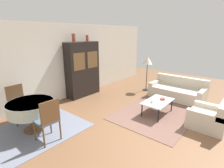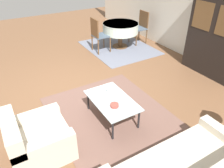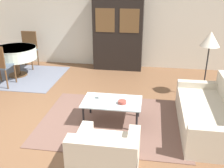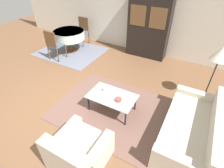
# 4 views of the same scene
# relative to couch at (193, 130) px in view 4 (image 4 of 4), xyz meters

# --- Properties ---
(ground_plane) EXTENTS (14.00, 14.00, 0.00)m
(ground_plane) POSITION_rel_couch_xyz_m (-2.81, -0.39, -0.27)
(ground_plane) COLOR brown
(wall_back) EXTENTS (10.00, 0.06, 2.70)m
(wall_back) POSITION_rel_couch_xyz_m (-2.81, 3.24, 1.08)
(wall_back) COLOR beige
(wall_back) RESTS_ON ground_plane
(area_rug) EXTENTS (2.64, 2.05, 0.01)m
(area_rug) POSITION_rel_couch_xyz_m (-1.70, -0.01, -0.27)
(area_rug) COLOR brown
(area_rug) RESTS_ON ground_plane
(dining_rug) EXTENTS (2.27, 1.86, 0.01)m
(dining_rug) POSITION_rel_couch_xyz_m (-4.54, 1.89, -0.27)
(dining_rug) COLOR slate
(dining_rug) RESTS_ON ground_plane
(couch) EXTENTS (0.95, 1.91, 0.77)m
(couch) POSITION_rel_couch_xyz_m (0.00, 0.00, 0.00)
(couch) COLOR beige
(couch) RESTS_ON ground_plane
(armchair) EXTENTS (0.84, 0.86, 0.74)m
(armchair) POSITION_rel_couch_xyz_m (-1.60, -1.41, 0.01)
(armchair) COLOR beige
(armchair) RESTS_ON ground_plane
(coffee_table) EXTENTS (1.04, 0.64, 0.41)m
(coffee_table) POSITION_rel_couch_xyz_m (-1.73, -0.03, 0.11)
(coffee_table) COLOR black
(coffee_table) RESTS_ON area_rug
(display_cabinet) EXTENTS (1.34, 0.45, 2.05)m
(display_cabinet) POSITION_rel_couch_xyz_m (-2.02, 2.97, 0.75)
(display_cabinet) COLOR black
(display_cabinet) RESTS_ON ground_plane
(dining_table) EXTENTS (1.10, 1.10, 0.76)m
(dining_table) POSITION_rel_couch_xyz_m (-4.58, 1.96, 0.34)
(dining_table) COLOR brown
(dining_table) RESTS_ON dining_rug
(dining_chair_near) EXTENTS (0.44, 0.44, 1.01)m
(dining_chair_near) POSITION_rel_couch_xyz_m (-4.58, 1.19, 0.31)
(dining_chair_near) COLOR brown
(dining_chair_near) RESTS_ON dining_rug
(dining_chair_far) EXTENTS (0.44, 0.44, 1.01)m
(dining_chair_far) POSITION_rel_couch_xyz_m (-4.58, 2.73, 0.31)
(dining_chair_far) COLOR brown
(dining_chair_far) RESTS_ON dining_rug
(floor_lamp) EXTENTS (0.40, 0.40, 1.44)m
(floor_lamp) POSITION_rel_couch_xyz_m (0.08, 1.37, 0.95)
(floor_lamp) COLOR black
(floor_lamp) RESTS_ON ground_plane
(cup) EXTENTS (0.08, 0.08, 0.09)m
(cup) POSITION_rel_couch_xyz_m (-1.96, 0.05, 0.19)
(cup) COLOR white
(cup) RESTS_ON coffee_table
(bowl) EXTENTS (0.15, 0.15, 0.05)m
(bowl) POSITION_rel_couch_xyz_m (-1.54, -0.09, 0.17)
(bowl) COLOR #9E4238
(bowl) RESTS_ON coffee_table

